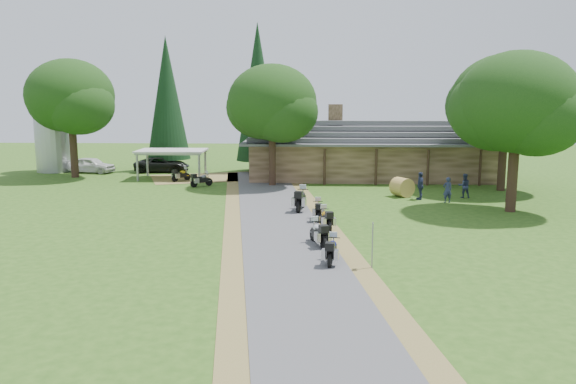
{
  "coord_description": "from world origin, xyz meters",
  "views": [
    {
      "loc": [
        1.02,
        -24.11,
        6.68
      ],
      "look_at": [
        -0.3,
        6.3,
        1.6
      ],
      "focal_mm": 35.0,
      "sensor_mm": 36.0,
      "label": 1
    }
  ],
  "objects_px": {
    "motorcycle_carport_b": "(201,179)",
    "motorcycle_row_a": "(332,249)",
    "motorcycle_row_b": "(318,232)",
    "hay_bale": "(402,187)",
    "motorcycle_carport_a": "(181,174)",
    "car_white_sedan": "(91,163)",
    "motorcycle_row_d": "(318,209)",
    "lodge": "(371,149)",
    "motorcycle_row_e": "(301,198)",
    "carport": "(172,164)",
    "car_dark_suv": "(162,161)",
    "silo": "(54,135)",
    "motorcycle_row_c": "(326,218)"
  },
  "relations": [
    {
      "from": "motorcycle_row_b",
      "to": "motorcycle_carport_a",
      "type": "distance_m",
      "value": 22.75
    },
    {
      "from": "hay_bale",
      "to": "motorcycle_row_e",
      "type": "bearing_deg",
      "value": -143.16
    },
    {
      "from": "lodge",
      "to": "motorcycle_carport_a",
      "type": "distance_m",
      "value": 16.11
    },
    {
      "from": "lodge",
      "to": "motorcycle_row_b",
      "type": "relative_size",
      "value": 11.81
    },
    {
      "from": "car_white_sedan",
      "to": "motorcycle_row_c",
      "type": "relative_size",
      "value": 3.08
    },
    {
      "from": "lodge",
      "to": "hay_bale",
      "type": "xyz_separation_m",
      "value": [
        1.23,
        -9.68,
        -1.8
      ]
    },
    {
      "from": "car_white_sedan",
      "to": "motorcycle_row_d",
      "type": "bearing_deg",
      "value": -121.82
    },
    {
      "from": "lodge",
      "to": "motorcycle_row_e",
      "type": "distance_m",
      "value": 15.95
    },
    {
      "from": "silo",
      "to": "motorcycle_row_b",
      "type": "bearing_deg",
      "value": -46.72
    },
    {
      "from": "car_dark_suv",
      "to": "motorcycle_row_b",
      "type": "bearing_deg",
      "value": -156.21
    },
    {
      "from": "motorcycle_row_d",
      "to": "hay_bale",
      "type": "bearing_deg",
      "value": -37.26
    },
    {
      "from": "car_dark_suv",
      "to": "motorcycle_row_d",
      "type": "height_order",
      "value": "car_dark_suv"
    },
    {
      "from": "lodge",
      "to": "motorcycle_row_c",
      "type": "xyz_separation_m",
      "value": [
        -4.25,
        -19.77,
        -1.85
      ]
    },
    {
      "from": "motorcycle_row_a",
      "to": "silo",
      "type": "bearing_deg",
      "value": 49.49
    },
    {
      "from": "motorcycle_carport_b",
      "to": "motorcycle_row_a",
      "type": "bearing_deg",
      "value": -107.06
    },
    {
      "from": "car_white_sedan",
      "to": "motorcycle_row_b",
      "type": "distance_m",
      "value": 31.98
    },
    {
      "from": "motorcycle_row_a",
      "to": "hay_bale",
      "type": "relative_size",
      "value": 1.32
    },
    {
      "from": "carport",
      "to": "car_white_sedan",
      "type": "relative_size",
      "value": 1.04
    },
    {
      "from": "motorcycle_row_d",
      "to": "motorcycle_carport_b",
      "type": "distance_m",
      "value": 14.69
    },
    {
      "from": "motorcycle_row_b",
      "to": "motorcycle_row_d",
      "type": "distance_m",
      "value": 5.45
    },
    {
      "from": "car_white_sedan",
      "to": "motorcycle_carport_a",
      "type": "bearing_deg",
      "value": -105.61
    },
    {
      "from": "motorcycle_row_c",
      "to": "motorcycle_carport_a",
      "type": "relative_size",
      "value": 1.06
    },
    {
      "from": "silo",
      "to": "car_dark_suv",
      "type": "bearing_deg",
      "value": -0.51
    },
    {
      "from": "silo",
      "to": "lodge",
      "type": "bearing_deg",
      "value": -5.29
    },
    {
      "from": "hay_bale",
      "to": "motorcycle_carport_a",
      "type": "bearing_deg",
      "value": 158.62
    },
    {
      "from": "lodge",
      "to": "motorcycle_row_a",
      "type": "xyz_separation_m",
      "value": [
        -4.14,
        -25.78,
        -1.86
      ]
    },
    {
      "from": "motorcycle_row_e",
      "to": "motorcycle_carport_a",
      "type": "bearing_deg",
      "value": 49.74
    },
    {
      "from": "carport",
      "to": "motorcycle_row_b",
      "type": "bearing_deg",
      "value": -62.46
    },
    {
      "from": "motorcycle_row_b",
      "to": "hay_bale",
      "type": "height_order",
      "value": "hay_bale"
    },
    {
      "from": "motorcycle_row_b",
      "to": "hay_bale",
      "type": "xyz_separation_m",
      "value": [
        5.9,
        13.28,
        0.03
      ]
    },
    {
      "from": "silo",
      "to": "motorcycle_row_b",
      "type": "xyz_separation_m",
      "value": [
        24.13,
        -25.63,
        -2.72
      ]
    },
    {
      "from": "hay_bale",
      "to": "lodge",
      "type": "bearing_deg",
      "value": 97.21
    },
    {
      "from": "lodge",
      "to": "car_white_sedan",
      "type": "xyz_separation_m",
      "value": [
        -25.02,
        1.71,
        -1.55
      ]
    },
    {
      "from": "motorcycle_row_d",
      "to": "hay_bale",
      "type": "xyz_separation_m",
      "value": [
        5.85,
        7.83,
        0.06
      ]
    },
    {
      "from": "carport",
      "to": "car_dark_suv",
      "type": "relative_size",
      "value": 1.04
    },
    {
      "from": "motorcycle_row_e",
      "to": "motorcycle_carport_a",
      "type": "relative_size",
      "value": 1.29
    },
    {
      "from": "motorcycle_row_c",
      "to": "motorcycle_row_e",
      "type": "relative_size",
      "value": 0.82
    },
    {
      "from": "car_dark_suv",
      "to": "hay_bale",
      "type": "xyz_separation_m",
      "value": [
        20.01,
        -12.26,
        -0.38
      ]
    },
    {
      "from": "motorcycle_row_c",
      "to": "lodge",
      "type": "bearing_deg",
      "value": -25.0
    },
    {
      "from": "motorcycle_row_a",
      "to": "motorcycle_row_b",
      "type": "height_order",
      "value": "motorcycle_row_b"
    },
    {
      "from": "motorcycle_row_d",
      "to": "car_white_sedan",
      "type": "bearing_deg",
      "value": 46.22
    },
    {
      "from": "motorcycle_row_b",
      "to": "motorcycle_carport_b",
      "type": "xyz_separation_m",
      "value": [
        -8.8,
        17.17,
        -0.04
      ]
    },
    {
      "from": "car_white_sedan",
      "to": "motorcycle_row_a",
      "type": "relative_size",
      "value": 3.15
    },
    {
      "from": "motorcycle_row_b",
      "to": "motorcycle_row_e",
      "type": "xyz_separation_m",
      "value": [
        -0.96,
        8.14,
        0.11
      ]
    },
    {
      "from": "motorcycle_row_b",
      "to": "motorcycle_carport_b",
      "type": "relative_size",
      "value": 1.07
    },
    {
      "from": "motorcycle_row_b",
      "to": "lodge",
      "type": "bearing_deg",
      "value": -30.6
    },
    {
      "from": "silo",
      "to": "motorcycle_carport_a",
      "type": "xyz_separation_m",
      "value": [
        13.11,
        -5.73,
        -2.77
      ]
    },
    {
      "from": "car_white_sedan",
      "to": "motorcycle_carport_b",
      "type": "relative_size",
      "value": 3.2
    },
    {
      "from": "car_white_sedan",
      "to": "motorcycle_row_d",
      "type": "distance_m",
      "value": 28.03
    },
    {
      "from": "silo",
      "to": "carport",
      "type": "relative_size",
      "value": 1.19
    }
  ]
}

